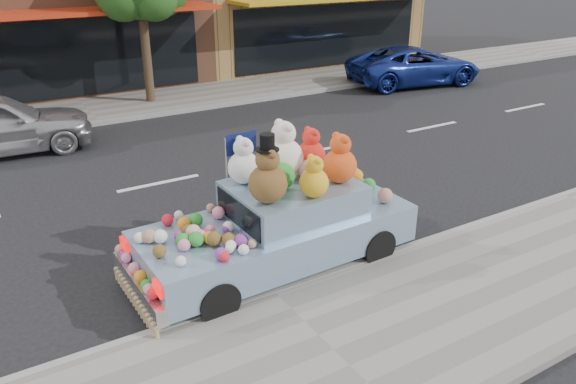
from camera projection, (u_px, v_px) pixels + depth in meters
ground at (159, 183)px, 12.07m from camera, size 120.00×120.00×0.00m
near_sidewalk at (333, 353)px, 6.94m from camera, size 60.00×3.00×0.12m
far_sidewalk at (88, 111)px, 17.15m from camera, size 60.00×3.00×0.12m
near_kerb at (274, 294)px, 8.12m from camera, size 60.00×0.12×0.13m
far_kerb at (100, 123)px, 15.97m from camera, size 60.00×0.12×0.13m
car_blue at (414, 66)px, 20.48m from camera, size 5.24×3.07×1.37m
art_car at (279, 218)px, 8.65m from camera, size 4.53×1.87×2.36m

